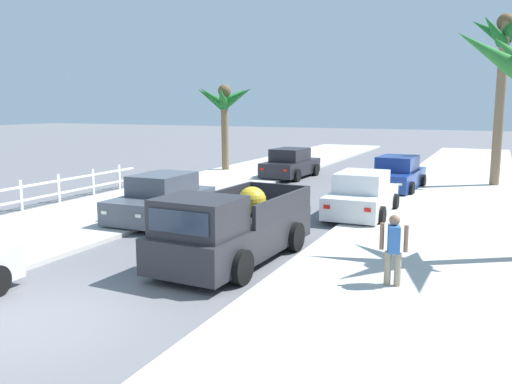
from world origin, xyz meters
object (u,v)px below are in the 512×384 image
(car_right_mid, at_px, (397,175))
(pedestrian, at_px, (393,247))
(palm_tree_left_mid, at_px, (504,49))
(palm_tree_right_fore, at_px, (224,102))
(car_right_near, at_px, (162,199))
(car_left_mid, at_px, (290,164))
(car_left_far, at_px, (362,196))
(pickup_truck, at_px, (231,230))

(car_right_mid, distance_m, pedestrian, 13.38)
(palm_tree_left_mid, distance_m, pedestrian, 16.84)
(palm_tree_right_fore, bearing_deg, car_right_mid, -15.77)
(pedestrian, bearing_deg, car_right_near, 155.44)
(car_right_mid, bearing_deg, palm_tree_right_fore, 164.23)
(palm_tree_left_mid, bearing_deg, car_left_mid, -176.49)
(car_right_near, height_order, car_left_far, same)
(car_right_near, xyz_separation_m, car_left_mid, (0.11, 11.58, 0.00))
(palm_tree_right_fore, bearing_deg, car_left_far, -41.83)
(car_left_far, xyz_separation_m, palm_tree_left_mid, (4.06, 8.81, 5.48))
(car_right_near, relative_size, palm_tree_left_mid, 0.55)
(car_left_far, bearing_deg, palm_tree_left_mid, 65.28)
(car_left_far, distance_m, palm_tree_right_fore, 13.85)
(car_left_far, xyz_separation_m, palm_tree_right_fore, (-10.04, 8.98, 3.24))
(pickup_truck, relative_size, palm_tree_right_fore, 1.07)
(pickup_truck, distance_m, palm_tree_right_fore, 18.05)
(car_left_mid, height_order, palm_tree_left_mid, palm_tree_left_mid)
(car_right_mid, relative_size, pedestrian, 2.73)
(car_right_mid, xyz_separation_m, palm_tree_right_fore, (-10.15, 2.87, 3.24))
(car_left_far, height_order, palm_tree_left_mid, palm_tree_left_mid)
(car_left_mid, xyz_separation_m, car_left_far, (5.71, -8.22, 0.00))
(car_right_near, relative_size, car_left_far, 1.00)
(car_left_far, bearing_deg, car_right_mid, 88.96)
(pickup_truck, xyz_separation_m, car_right_mid, (1.71, 12.77, -0.08))
(car_left_mid, xyz_separation_m, palm_tree_left_mid, (9.77, 0.60, 5.48))
(car_right_mid, relative_size, palm_tree_left_mid, 0.56)
(pickup_truck, distance_m, car_left_far, 6.84)
(car_left_mid, relative_size, car_left_far, 1.01)
(car_right_near, xyz_separation_m, pedestrian, (8.13, -3.72, 0.20))
(palm_tree_right_fore, distance_m, palm_tree_left_mid, 14.27)
(car_left_far, xyz_separation_m, pedestrian, (2.31, -7.08, 0.20))
(palm_tree_right_fore, height_order, palm_tree_left_mid, palm_tree_left_mid)
(car_left_mid, xyz_separation_m, palm_tree_right_fore, (-4.32, 0.77, 3.24))
(pedestrian, bearing_deg, palm_tree_right_fore, 127.53)
(car_right_near, distance_m, palm_tree_right_fore, 13.44)
(car_right_near, bearing_deg, palm_tree_right_fore, 108.83)
(car_left_far, distance_m, palm_tree_left_mid, 11.14)
(car_left_mid, distance_m, palm_tree_left_mid, 11.22)
(pickup_truck, bearing_deg, car_left_mid, 105.48)
(pedestrian, bearing_deg, car_right_mid, 99.44)
(car_left_mid, relative_size, palm_tree_right_fore, 0.88)
(car_left_far, bearing_deg, palm_tree_right_fore, 138.17)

